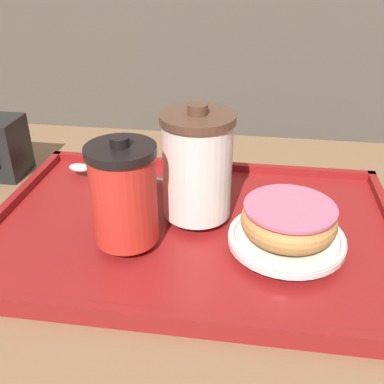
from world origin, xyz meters
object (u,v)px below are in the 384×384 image
coffee_cup_front (124,194)px  donut_chocolate_glazed (289,220)px  coffee_cup_rear (197,165)px  spoon (96,170)px

coffee_cup_front → donut_chocolate_glazed: size_ratio=1.17×
coffee_cup_front → coffee_cup_rear: (0.08, 0.07, 0.01)m
spoon → donut_chocolate_glazed: bearing=160.2°
coffee_cup_front → coffee_cup_rear: size_ratio=0.88×
coffee_cup_front → spoon: size_ratio=0.78×
coffee_cup_rear → donut_chocolate_glazed: coffee_cup_rear is taller
coffee_cup_front → donut_chocolate_glazed: coffee_cup_front is taller
coffee_cup_front → coffee_cup_rear: 0.11m
coffee_cup_front → donut_chocolate_glazed: bearing=5.0°
coffee_cup_front → spoon: 0.20m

